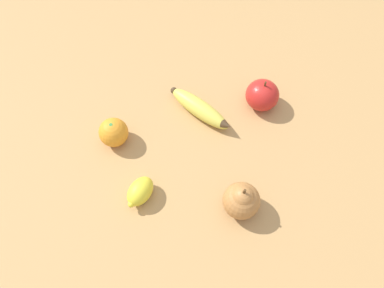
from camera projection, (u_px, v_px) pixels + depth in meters
ground_plane at (150, 137)px, 0.88m from camera, size 3.00×3.00×0.00m
banana at (200, 109)px, 0.89m from camera, size 0.09×0.18×0.04m
orange at (114, 132)px, 0.85m from camera, size 0.07×0.07×0.07m
pear at (242, 200)px, 0.76m from camera, size 0.08×0.08×0.10m
apple at (262, 95)px, 0.90m from camera, size 0.08×0.08×0.09m
lemon at (140, 191)px, 0.79m from camera, size 0.08×0.06×0.05m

